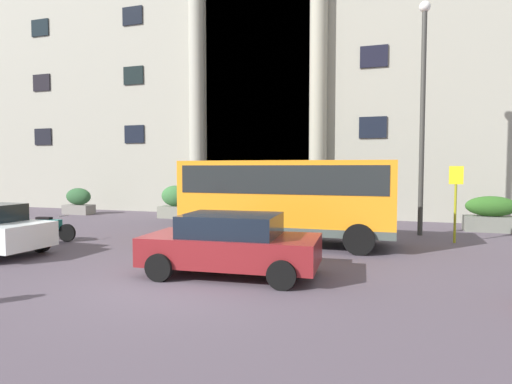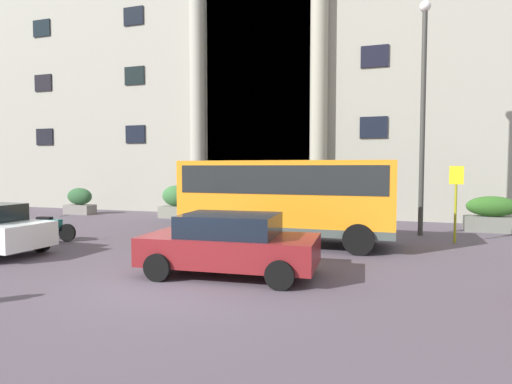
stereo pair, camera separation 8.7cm
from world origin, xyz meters
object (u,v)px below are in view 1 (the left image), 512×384
(hedge_planter_west, at_px, (175,202))
(motorcycle_near_kerb, at_px, (48,228))
(bus_stop_sign, at_px, (456,195))
(lamppost_plaza_centre, at_px, (423,102))
(white_taxi_kerbside, at_px, (231,244))
(hedge_planter_far_west, at_px, (491,214))
(hedge_planter_entrance_left, at_px, (79,202))
(hedge_planter_far_east, at_px, (305,208))
(orange_minibus, at_px, (288,194))

(hedge_planter_west, distance_m, motorcycle_near_kerb, 7.43)
(bus_stop_sign, distance_m, lamppost_plaza_centre, 3.72)
(bus_stop_sign, bearing_deg, white_taxi_kerbside, -131.20)
(hedge_planter_far_west, height_order, motorcycle_near_kerb, hedge_planter_far_west)
(hedge_planter_entrance_left, bearing_deg, hedge_planter_far_east, -1.60)
(hedge_planter_far_west, relative_size, motorcycle_near_kerb, 1.00)
(hedge_planter_entrance_left, relative_size, lamppost_plaza_centre, 0.19)
(hedge_planter_west, height_order, motorcycle_near_kerb, hedge_planter_west)
(hedge_planter_far_west, distance_m, hedge_planter_far_east, 7.33)
(hedge_planter_entrance_left, bearing_deg, orange_minibus, -21.71)
(hedge_planter_far_west, relative_size, white_taxi_kerbside, 0.47)
(bus_stop_sign, xyz_separation_m, hedge_planter_entrance_left, (-18.10, 3.24, -0.91))
(hedge_planter_far_east, distance_m, lamppost_plaza_centre, 6.39)
(orange_minibus, xyz_separation_m, lamppost_plaza_centre, (4.24, 3.24, 3.25))
(orange_minibus, relative_size, hedge_planter_entrance_left, 4.37)
(hedge_planter_entrance_left, bearing_deg, hedge_planter_west, 1.66)
(bus_stop_sign, relative_size, lamppost_plaza_centre, 0.30)
(motorcycle_near_kerb, bearing_deg, hedge_planter_far_east, 34.83)
(hedge_planter_far_east, height_order, lamppost_plaza_centre, lamppost_plaza_centre)
(hedge_planter_entrance_left, bearing_deg, lamppost_plaza_centre, -6.25)
(hedge_planter_entrance_left, xyz_separation_m, hedge_planter_far_east, (12.45, -0.35, 0.08))
(hedge_planter_entrance_left, bearing_deg, white_taxi_kerbside, -37.05)
(orange_minibus, distance_m, hedge_planter_far_east, 4.86)
(bus_stop_sign, relative_size, hedge_planter_entrance_left, 1.63)
(hedge_planter_far_east, relative_size, lamppost_plaza_centre, 0.24)
(hedge_planter_far_west, height_order, hedge_planter_far_east, hedge_planter_far_east)
(hedge_planter_entrance_left, bearing_deg, hedge_planter_far_west, -0.05)
(lamppost_plaza_centre, bearing_deg, hedge_planter_far_east, 161.83)
(hedge_planter_entrance_left, xyz_separation_m, lamppost_plaza_centre, (17.09, -1.87, 4.21))
(hedge_planter_west, relative_size, motorcycle_near_kerb, 0.82)
(motorcycle_near_kerb, bearing_deg, hedge_planter_west, 76.09)
(bus_stop_sign, relative_size, hedge_planter_west, 1.59)
(hedge_planter_far_east, bearing_deg, motorcycle_near_kerb, -137.52)
(bus_stop_sign, height_order, hedge_planter_entrance_left, bus_stop_sign)
(motorcycle_near_kerb, height_order, lamppost_plaza_centre, lamppost_plaza_centre)
(orange_minibus, bearing_deg, white_taxi_kerbside, -93.82)
(hedge_planter_far_west, xyz_separation_m, hedge_planter_far_east, (-7.32, -0.33, 0.09))
(bus_stop_sign, distance_m, white_taxi_kerbside, 8.38)
(orange_minibus, bearing_deg, hedge_planter_entrance_left, 157.55)
(bus_stop_sign, bearing_deg, motorcycle_near_kerb, -163.23)
(orange_minibus, bearing_deg, bus_stop_sign, 18.83)
(white_taxi_kerbside, height_order, lamppost_plaza_centre, lamppost_plaza_centre)
(orange_minibus, xyz_separation_m, motorcycle_near_kerb, (-7.89, -2.09, -1.18))
(hedge_planter_west, bearing_deg, white_taxi_kerbside, -54.75)
(hedge_planter_entrance_left, bearing_deg, bus_stop_sign, -10.16)
(orange_minibus, xyz_separation_m, white_taxi_kerbside, (-0.24, -4.41, -0.90))
(lamppost_plaza_centre, bearing_deg, orange_minibus, -142.60)
(motorcycle_near_kerb, bearing_deg, white_taxi_kerbside, -24.45)
(orange_minibus, height_order, motorcycle_near_kerb, orange_minibus)
(hedge_planter_west, relative_size, white_taxi_kerbside, 0.39)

